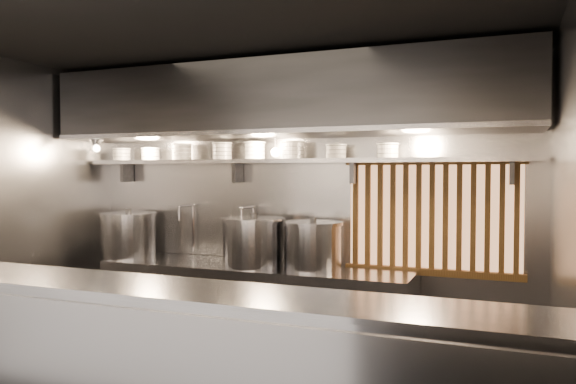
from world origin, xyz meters
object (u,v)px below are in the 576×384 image
Objects in this scene: stock_pot_left at (129,235)px; stock_pot_right at (313,245)px; pendant_bulb at (276,152)px; heat_lamp at (96,143)px; stock_pot_mid at (254,242)px.

stock_pot_right is at bearing 0.05° from stock_pot_left.
heat_lamp is at bearing -169.00° from pendant_bulb.
heat_lamp reaches higher than stock_pot_left.
pendant_bulb is 0.30× the size of stock_pot_right.
stock_pot_right is (0.40, -0.09, -0.84)m from pendant_bulb.
heat_lamp is at bearing -173.18° from stock_pot_right.
pendant_bulb is at bearing 3.13° from stock_pot_left.
pendant_bulb is 0.86m from stock_pot_mid.
stock_pot_mid is at bearing -177.28° from stock_pot_right.
stock_pot_left is 1.14× the size of stock_pot_mid.
stock_pot_left is at bearing 178.98° from stock_pot_mid.
stock_pot_mid is 1.09× the size of stock_pot_right.
stock_pot_left is (-1.61, -0.09, -0.83)m from pendant_bulb.
stock_pot_mid reaches higher than stock_pot_right.
pendant_bulb is (1.80, 0.35, -0.11)m from heat_lamp.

